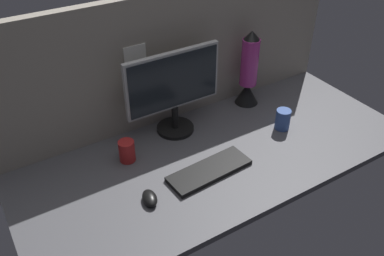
{
  "coord_description": "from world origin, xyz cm",
  "views": [
    {
      "loc": [
        -86.52,
        -119.41,
        117.9
      ],
      "look_at": [
        -2.96,
        0.0,
        14.0
      ],
      "focal_mm": 38.81,
      "sensor_mm": 36.0,
      "label": 1
    }
  ],
  "objects_px": {
    "monitor": "(174,88)",
    "lava_lamp": "(249,74)",
    "mug_ceramic_blue": "(283,119)",
    "keyboard": "(209,170)",
    "mouse": "(150,198)",
    "mug_red_plastic": "(127,151)"
  },
  "relations": [
    {
      "from": "monitor",
      "to": "keyboard",
      "type": "distance_m",
      "value": 0.42
    },
    {
      "from": "monitor",
      "to": "lava_lamp",
      "type": "xyz_separation_m",
      "value": [
        0.45,
        0.02,
        -0.06
      ]
    },
    {
      "from": "mug_ceramic_blue",
      "to": "lava_lamp",
      "type": "xyz_separation_m",
      "value": [
        -0.0,
        0.28,
        0.12
      ]
    },
    {
      "from": "monitor",
      "to": "mouse",
      "type": "bearing_deg",
      "value": -131.05
    },
    {
      "from": "monitor",
      "to": "keyboard",
      "type": "xyz_separation_m",
      "value": [
        -0.03,
        -0.35,
        -0.22
      ]
    },
    {
      "from": "monitor",
      "to": "lava_lamp",
      "type": "relative_size",
      "value": 1.17
    },
    {
      "from": "keyboard",
      "to": "lava_lamp",
      "type": "relative_size",
      "value": 0.92
    },
    {
      "from": "mug_ceramic_blue",
      "to": "monitor",
      "type": "bearing_deg",
      "value": 149.32
    },
    {
      "from": "keyboard",
      "to": "mug_red_plastic",
      "type": "height_order",
      "value": "mug_red_plastic"
    },
    {
      "from": "mug_ceramic_blue",
      "to": "lava_lamp",
      "type": "bearing_deg",
      "value": 90.04
    },
    {
      "from": "keyboard",
      "to": "mouse",
      "type": "height_order",
      "value": "mouse"
    },
    {
      "from": "mug_red_plastic",
      "to": "monitor",
      "type": "bearing_deg",
      "value": 17.97
    },
    {
      "from": "monitor",
      "to": "mug_ceramic_blue",
      "type": "height_order",
      "value": "monitor"
    },
    {
      "from": "mouse",
      "to": "lava_lamp",
      "type": "relative_size",
      "value": 0.24
    },
    {
      "from": "keyboard",
      "to": "mug_ceramic_blue",
      "type": "distance_m",
      "value": 0.49
    },
    {
      "from": "monitor",
      "to": "mouse",
      "type": "xyz_separation_m",
      "value": [
        -0.32,
        -0.37,
        -0.21
      ]
    },
    {
      "from": "mug_red_plastic",
      "to": "mug_ceramic_blue",
      "type": "bearing_deg",
      "value": -13.06
    },
    {
      "from": "mug_red_plastic",
      "to": "lava_lamp",
      "type": "distance_m",
      "value": 0.76
    },
    {
      "from": "mug_ceramic_blue",
      "to": "lava_lamp",
      "type": "height_order",
      "value": "lava_lamp"
    },
    {
      "from": "mug_ceramic_blue",
      "to": "mouse",
      "type": "bearing_deg",
      "value": -172.26
    },
    {
      "from": "mouse",
      "to": "mug_ceramic_blue",
      "type": "relative_size",
      "value": 0.94
    },
    {
      "from": "keyboard",
      "to": "mouse",
      "type": "relative_size",
      "value": 3.85
    }
  ]
}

